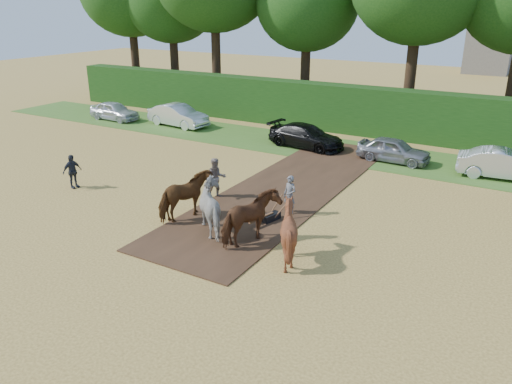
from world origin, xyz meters
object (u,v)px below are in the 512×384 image
object	(u,v)px
spectator_near	(216,178)
parked_cars	(357,142)
spectator_far	(72,171)
plough_team	(235,213)

from	to	relation	value
spectator_near	parked_cars	distance (m)	9.87
spectator_far	parked_cars	xyz separation A→B (m)	(9.34, 11.65, -0.08)
spectator_far	parked_cars	size ratio (longest dim) A/B	0.04
spectator_far	spectator_near	bearing A→B (deg)	-61.38
spectator_near	parked_cars	bearing A→B (deg)	24.90
plough_team	parked_cars	distance (m)	12.27
parked_cars	plough_team	bearing A→B (deg)	-90.93
spectator_near	spectator_far	world-z (taller)	spectator_near
spectator_near	spectator_far	bearing A→B (deg)	151.68
spectator_far	parked_cars	bearing A→B (deg)	-29.39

